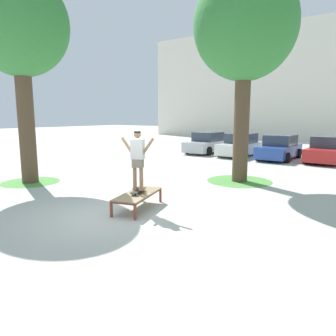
% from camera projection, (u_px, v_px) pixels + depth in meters
% --- Properties ---
extents(ground_plane, '(120.00, 120.00, 0.00)m').
position_uv_depth(ground_plane, '(115.00, 215.00, 8.60)').
color(ground_plane, '#B7B5AD').
extents(building_facade, '(40.42, 4.00, 12.67)m').
position_uv_depth(building_facade, '(316.00, 82.00, 34.40)').
color(building_facade, silver).
rests_on(building_facade, ground).
extents(skate_box, '(1.26, 2.04, 0.46)m').
position_uv_depth(skate_box, '(138.00, 195.00, 9.09)').
color(skate_box, brown).
rests_on(skate_box, ground).
extents(skateboard, '(0.45, 0.82, 0.09)m').
position_uv_depth(skateboard, '(138.00, 191.00, 9.11)').
color(skateboard, black).
rests_on(skateboard, skate_box).
extents(skater, '(0.97, 0.41, 1.69)m').
position_uv_depth(skater, '(138.00, 156.00, 8.95)').
color(skater, '#8E6647').
rests_on(skater, skateboard).
extents(tree_near_left, '(3.68, 3.68, 7.99)m').
position_uv_depth(tree_near_left, '(19.00, 28.00, 11.86)').
color(tree_near_left, brown).
rests_on(tree_near_left, ground).
extents(grass_patch_near_left, '(2.28, 2.28, 0.01)m').
position_uv_depth(grass_patch_near_left, '(31.00, 182.00, 12.83)').
color(grass_patch_near_left, '#519342').
rests_on(grass_patch_near_left, ground).
extents(tree_mid_back, '(3.96, 3.96, 8.15)m').
position_uv_depth(tree_mid_back, '(245.00, 28.00, 12.07)').
color(tree_mid_back, brown).
rests_on(tree_mid_back, ground).
extents(grass_patch_mid_back, '(2.64, 2.64, 0.01)m').
position_uv_depth(grass_patch_mid_back, '(239.00, 181.00, 13.05)').
color(grass_patch_mid_back, '#519342').
rests_on(grass_patch_mid_back, ground).
extents(car_silver, '(1.95, 4.22, 1.50)m').
position_uv_depth(car_silver, '(207.00, 143.00, 22.84)').
color(car_silver, '#B7BABF').
rests_on(car_silver, ground).
extents(car_white, '(1.94, 4.21, 1.50)m').
position_uv_depth(car_white, '(240.00, 145.00, 21.17)').
color(car_white, silver).
rests_on(car_white, ground).
extents(car_blue, '(1.95, 4.21, 1.50)m').
position_uv_depth(car_blue, '(280.00, 148.00, 19.51)').
color(car_blue, '#28479E').
rests_on(car_blue, ground).
extents(car_red, '(2.05, 4.27, 1.50)m').
position_uv_depth(car_red, '(328.00, 150.00, 18.29)').
color(car_red, red).
rests_on(car_red, ground).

